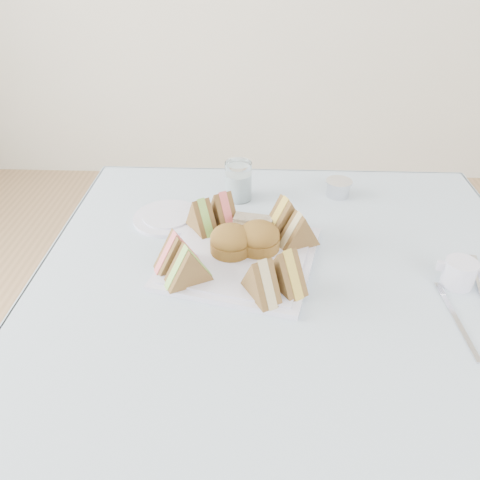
{
  "coord_description": "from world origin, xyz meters",
  "views": [
    {
      "loc": [
        -0.07,
        -0.71,
        1.33
      ],
      "look_at": [
        -0.1,
        0.07,
        0.8
      ],
      "focal_mm": 35.0,
      "sensor_mm": 36.0,
      "label": 1
    }
  ],
  "objects_px": {
    "water_glass": "(238,181)",
    "creamer_jug": "(459,273)",
    "serving_plate": "(240,257)",
    "table": "(280,404)"
  },
  "relations": [
    {
      "from": "water_glass",
      "to": "serving_plate",
      "type": "bearing_deg",
      "value": -86.77
    },
    {
      "from": "serving_plate",
      "to": "table",
      "type": "bearing_deg",
      "value": -23.64
    },
    {
      "from": "table",
      "to": "water_glass",
      "type": "relative_size",
      "value": 9.15
    },
    {
      "from": "water_glass",
      "to": "creamer_jug",
      "type": "height_order",
      "value": "water_glass"
    },
    {
      "from": "water_glass",
      "to": "table",
      "type": "bearing_deg",
      "value": -71.48
    },
    {
      "from": "serving_plate",
      "to": "water_glass",
      "type": "distance_m",
      "value": 0.27
    },
    {
      "from": "creamer_jug",
      "to": "water_glass",
      "type": "bearing_deg",
      "value": 156.31
    },
    {
      "from": "table",
      "to": "serving_plate",
      "type": "relative_size",
      "value": 3.03
    },
    {
      "from": "serving_plate",
      "to": "creamer_jug",
      "type": "bearing_deg",
      "value": 5.24
    },
    {
      "from": "table",
      "to": "creamer_jug",
      "type": "relative_size",
      "value": 14.86
    }
  ]
}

